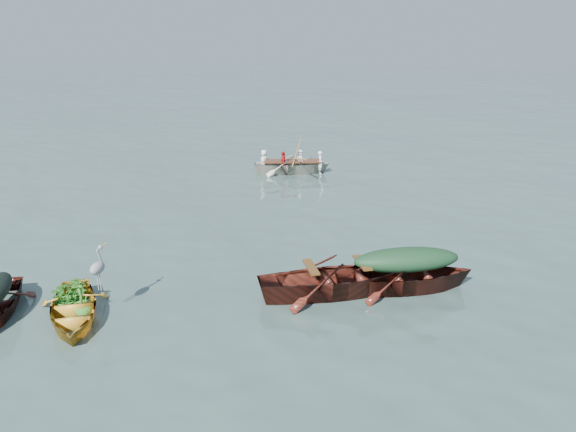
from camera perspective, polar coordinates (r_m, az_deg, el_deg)
name	(u,v)px	position (r m, az deg, el deg)	size (l,w,h in m)	color
ground	(285,281)	(12.90, -0.26, -6.66)	(140.00, 140.00, 0.00)	#39504B
yellow_dinghy	(74,320)	(12.12, -20.90, -9.81)	(1.35, 3.11, 0.84)	yellow
green_tarp_boat	(404,290)	(12.78, 11.74, -7.35)	(1.33, 4.27, 0.99)	#541C13
open_wooden_boat	(336,294)	(12.38, 4.89, -7.90)	(1.46, 4.70, 1.12)	#581D16
rowed_boat	(292,173)	(22.13, 0.42, 4.36)	(1.24, 4.12, 0.97)	beige
green_tarp_cover	(407,258)	(12.47, 11.97, -4.23)	(0.73, 2.35, 0.52)	#173921
thwart_benches	(337,270)	(12.13, 4.97, -5.46)	(0.88, 2.35, 0.04)	#4B2C11
heron	(98,275)	(11.75, -18.71, -5.69)	(0.28, 0.40, 0.92)	gray
dinghy_weeds	(72,275)	(12.30, -21.07, -5.66)	(0.70, 0.90, 0.60)	#305F19
rowers	(292,152)	(21.93, 0.43, 6.55)	(1.11, 2.89, 0.76)	white
oars	(292,161)	(22.01, 0.43, 5.66)	(2.60, 0.60, 0.06)	olive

